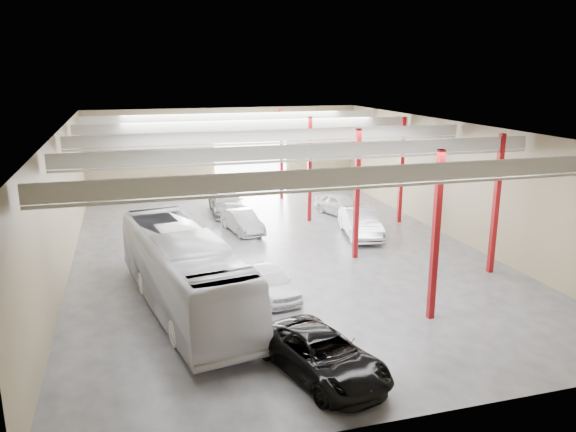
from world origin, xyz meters
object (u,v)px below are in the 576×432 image
car_right_near (360,223)px  car_row_a (270,282)px  car_row_c (226,202)px  car_row_b (242,222)px  coach_bus (183,271)px  black_sedan (323,355)px  car_right_far (340,205)px

car_right_near → car_row_a: bearing=-125.4°
car_row_a → car_row_c: bearing=78.3°
car_row_b → car_right_near: car_right_near is taller
car_row_c → coach_bus: bearing=-103.3°
black_sedan → car_row_a: bearing=74.1°
black_sedan → car_row_a: 7.00m
coach_bus → car_row_a: (3.84, 0.20, -0.99)m
black_sedan → car_row_b: bearing=71.2°
car_row_c → car_right_far: car_row_c is taller
car_right_near → black_sedan: bearing=-107.9°
black_sedan → car_right_far: size_ratio=1.24×
car_right_near → car_right_far: bearing=91.9°
car_row_a → car_right_far: car_right_far is taller
car_row_b → car_row_c: size_ratio=0.76×
car_row_b → car_right_near: 7.35m
coach_bus → car_right_near: (11.52, 7.87, -0.84)m
car_row_a → car_right_near: bearing=36.2°
coach_bus → car_row_c: bearing=63.9°
car_row_a → coach_bus: bearing=174.2°
coach_bus → car_right_far: coach_bus is taller
black_sedan → car_right_near: (7.68, 14.67, 0.11)m
car_row_b → car_right_far: bearing=7.3°
black_sedan → car_right_near: 16.56m
coach_bus → car_row_b: (4.74, 10.70, -1.00)m
car_row_b → coach_bus: bearing=-124.2°
coach_bus → car_row_c: coach_bus is taller
car_right_far → car_row_b: bearing=179.2°
car_row_a → black_sedan: bearing=-98.7°
car_row_c → car_right_near: bearing=-46.4°
coach_bus → car_right_near: bearing=24.5°
car_row_a → car_row_c: car_row_c is taller
car_right_near → car_row_c: bearing=140.2°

